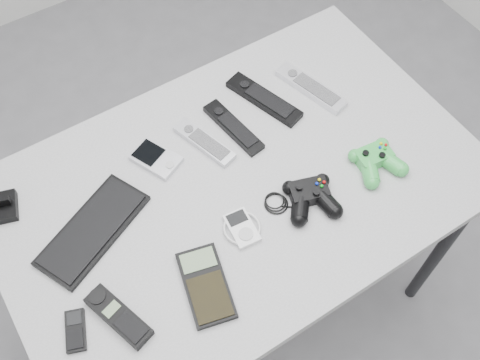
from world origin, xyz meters
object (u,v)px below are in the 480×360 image
remote_black_a (233,127)px  controller_green (376,160)px  cordless_handset (118,316)px  mobile_phone (75,331)px  remote_silver_a (204,142)px  pda_keyboard (93,230)px  remote_black_b (264,99)px  desk (238,197)px  controller_black (311,196)px  mp3_player (242,228)px  calculator (206,285)px  remote_silver_b (311,87)px  pda (156,158)px

remote_black_a → controller_green: controller_green is taller
remote_black_a → cordless_handset: (-0.48, -0.30, 0.00)m
remote_black_a → mobile_phone: (-0.57, -0.27, -0.00)m
remote_silver_a → remote_black_a: 0.09m
pda_keyboard → remote_black_b: remote_black_b is taller
controller_green → desk: bearing=163.2°
remote_black_a → controller_black: size_ratio=0.91×
remote_black_a → mp3_player: bearing=-125.8°
remote_black_b → calculator: size_ratio=1.25×
remote_black_a → calculator: bearing=-137.6°
mp3_player → desk: bearing=67.7°
cordless_handset → mp3_player: bearing=-11.3°
remote_silver_b → pda_keyboard: bearing=171.7°
remote_silver_b → desk: bearing=-170.8°
remote_black_a → controller_black: bearing=-89.3°
remote_silver_b → pda: bearing=162.7°
pda_keyboard → controller_black: (0.48, -0.21, 0.01)m
remote_black_a → mp3_player: 0.30m
remote_silver_a → pda: bearing=153.8°
remote_silver_b → mobile_phone: remote_silver_b is taller
pda_keyboard → controller_green: controller_green is taller
pda_keyboard → remote_black_a: size_ratio=1.42×
remote_black_a → remote_black_b: remote_black_b is taller
controller_black → controller_green: bearing=17.7°
remote_silver_b → remote_black_a: bearing=165.4°
mp3_player → controller_black: size_ratio=0.43×
desk → remote_silver_b: bearing=23.9°
mobile_phone → mp3_player: 0.43m
calculator → desk: bearing=57.1°
controller_green → pda: bearing=153.1°
controller_green → remote_black_a: bearing=137.1°
remote_black_b → remote_silver_b: bearing=-32.5°
remote_black_a → mobile_phone: bearing=-161.6°
remote_black_a → mobile_phone: size_ratio=2.20×
pda_keyboard → mobile_phone: size_ratio=3.13×
calculator → controller_green: 0.53m
pda → calculator: same height
desk → cordless_handset: (-0.40, -0.15, 0.08)m
mp3_player → remote_silver_b: bearing=40.0°
mp3_player → controller_green: bearing=2.5°
pda → cordless_handset: 0.41m
cordless_handset → controller_black: (0.52, 0.01, 0.01)m
remote_silver_a → controller_black: controller_black is taller
pda_keyboard → remote_silver_b: remote_silver_b is taller
remote_silver_a → mobile_phone: (-0.48, -0.27, -0.00)m
remote_silver_a → calculator: (-0.19, -0.33, -0.00)m
remote_black_a → controller_green: bearing=-57.3°
mobile_phone → cordless_handset: 0.09m
remote_silver_a → controller_black: 0.31m
desk → remote_silver_a: bearing=94.3°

